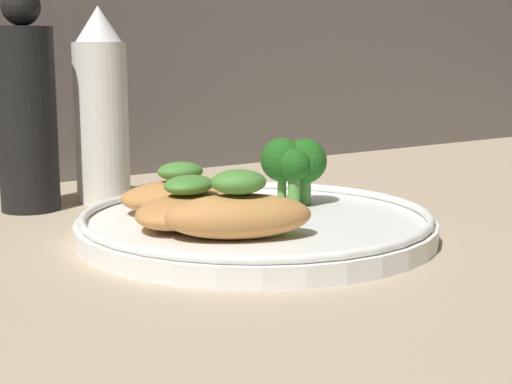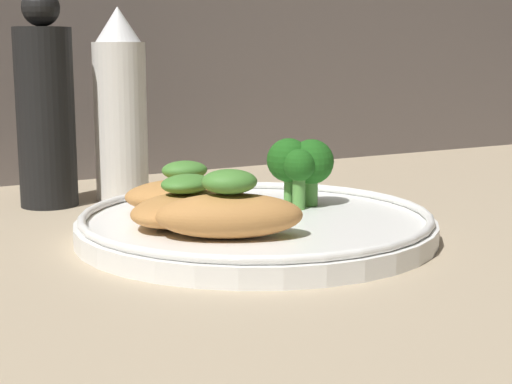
{
  "view_description": "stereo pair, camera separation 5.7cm",
  "coord_description": "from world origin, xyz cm",
  "views": [
    {
      "loc": [
        -32.58,
        -46.22,
        13.75
      ],
      "look_at": [
        0.0,
        0.0,
        3.4
      ],
      "focal_mm": 55.0,
      "sensor_mm": 36.0,
      "label": 1
    },
    {
      "loc": [
        -27.73,
        -49.29,
        13.75
      ],
      "look_at": [
        0.0,
        0.0,
        3.4
      ],
      "focal_mm": 55.0,
      "sensor_mm": 36.0,
      "label": 2
    }
  ],
  "objects": [
    {
      "name": "ground_plane",
      "position": [
        0.0,
        0.0,
        -0.5
      ],
      "size": [
        180.0,
        180.0,
        1.0
      ],
      "primitive_type": "cube",
      "color": "tan"
    },
    {
      "name": "broccoli_bunch",
      "position": [
        5.31,
        2.3,
        4.86
      ],
      "size": [
        5.1,
        4.59,
        5.42
      ],
      "color": "#569942",
      "rests_on": "plate"
    },
    {
      "name": "grilled_meat_front",
      "position": [
        -4.41,
        -4.27,
        3.15
      ],
      "size": [
        10.8,
        8.31,
        4.59
      ],
      "color": "#BC7F42",
      "rests_on": "plate"
    },
    {
      "name": "pepper_grinder",
      "position": [
        -10.16,
        19.43,
        8.57
      ],
      "size": [
        5.03,
        5.03,
        18.87
      ],
      "color": "black",
      "rests_on": "ground_plane"
    },
    {
      "name": "sauce_bottle",
      "position": [
        -3.33,
        19.43,
        8.37
      ],
      "size": [
        4.82,
        4.82,
        17.5
      ],
      "color": "white",
      "rests_on": "ground_plane"
    },
    {
      "name": "plate",
      "position": [
        0.0,
        0.0,
        0.99
      ],
      "size": [
        26.5,
        26.5,
        2.0
      ],
      "color": "white",
      "rests_on": "ground_plane"
    },
    {
      "name": "grilled_meat_back",
      "position": [
        -3.33,
        5.28,
        2.81
      ],
      "size": [
        10.37,
        7.84,
        3.89
      ],
      "color": "#BC7F42",
      "rests_on": "plate"
    },
    {
      "name": "grilled_meat_middle",
      "position": [
        -5.18,
        0.85,
        2.74
      ],
      "size": [
        11.55,
        10.04,
        3.59
      ],
      "color": "#BC7F42",
      "rests_on": "plate"
    }
  ]
}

